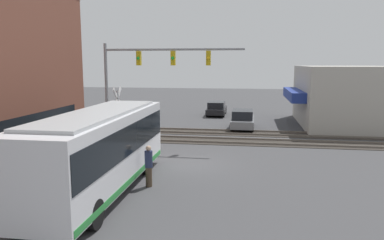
% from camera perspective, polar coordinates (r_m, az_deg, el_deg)
% --- Properties ---
extents(ground_plane, '(120.00, 120.00, 0.00)m').
position_cam_1_polar(ground_plane, '(20.06, -0.57, -6.64)').
color(ground_plane, '#424244').
extents(shop_building, '(11.15, 8.75, 5.05)m').
position_cam_1_polar(shop_building, '(34.56, 22.35, 3.41)').
color(shop_building, '#B2ADA3').
rests_on(shop_building, ground).
extents(city_bus, '(10.20, 2.59, 3.38)m').
position_cam_1_polar(city_bus, '(15.66, -13.87, -4.27)').
color(city_bus, silver).
rests_on(city_bus, ground).
extents(traffic_signal_gantry, '(0.42, 9.02, 6.55)m').
position_cam_1_polar(traffic_signal_gantry, '(24.18, -6.62, 7.77)').
color(traffic_signal_gantry, gray).
rests_on(traffic_signal_gantry, ground).
extents(crossing_signal, '(1.41, 1.18, 3.81)m').
position_cam_1_polar(crossing_signal, '(24.16, -11.24, 1.36)').
color(crossing_signal, gray).
rests_on(crossing_signal, ground).
extents(rail_track_near, '(2.60, 60.00, 0.15)m').
position_cam_1_polar(rail_track_near, '(25.83, 1.62, -3.11)').
color(rail_track_near, '#332D28').
rests_on(rail_track_near, ground).
extents(rail_track_far, '(2.60, 60.00, 0.15)m').
position_cam_1_polar(rail_track_far, '(28.95, 2.42, -1.83)').
color(rail_track_far, '#332D28').
rests_on(rail_track_far, ground).
extents(parked_car_grey, '(4.49, 1.82, 1.55)m').
position_cam_1_polar(parked_car_grey, '(30.73, 7.70, 0.01)').
color(parked_car_grey, slate).
rests_on(parked_car_grey, ground).
extents(parked_car_black, '(4.47, 1.82, 1.42)m').
position_cam_1_polar(parked_car_black, '(38.40, 3.77, 1.71)').
color(parked_car_black, black).
rests_on(parked_car_black, ground).
extents(pedestrian_near_bus, '(0.34, 0.34, 1.81)m').
position_cam_1_polar(pedestrian_near_bus, '(16.31, -6.62, -6.92)').
color(pedestrian_near_bus, '#473828').
rests_on(pedestrian_near_bus, ground).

